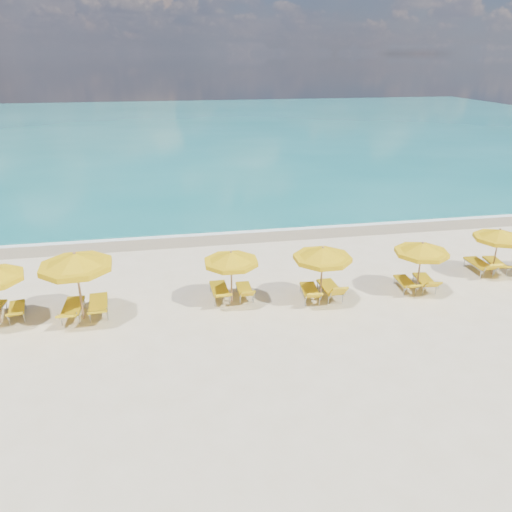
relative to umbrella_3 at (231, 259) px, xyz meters
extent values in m
plane|color=beige|center=(1.22, 0.02, -1.79)|extent=(120.00, 120.00, 0.00)
cube|color=#136C6D|center=(1.22, 48.02, -1.79)|extent=(120.00, 80.00, 0.30)
cube|color=tan|center=(1.22, 7.42, -1.79)|extent=(120.00, 2.60, 0.01)
cube|color=white|center=(1.22, 8.22, -1.79)|extent=(120.00, 1.20, 0.03)
cube|color=white|center=(-4.78, 17.02, -1.79)|extent=(14.00, 0.36, 0.05)
cube|color=white|center=(9.22, 24.02, -1.79)|extent=(18.00, 0.30, 0.05)
cylinder|color=#A97B54|center=(-5.39, -0.27, -0.56)|extent=(0.08, 0.08, 2.46)
cone|color=#E2B20B|center=(-5.39, -0.27, 0.48)|extent=(3.21, 3.21, 0.49)
cylinder|color=#E2B20B|center=(-5.39, -0.27, 0.24)|extent=(3.24, 3.24, 0.20)
sphere|color=#A97B54|center=(-5.39, -0.27, 0.73)|extent=(0.11, 0.11, 0.11)
cylinder|color=#A97B54|center=(0.00, 0.00, -0.79)|extent=(0.06, 0.06, 2.01)
cone|color=#E2B20B|center=(0.00, 0.00, 0.06)|extent=(2.65, 2.65, 0.40)
cylinder|color=#E2B20B|center=(0.00, 0.00, -0.14)|extent=(2.67, 2.67, 0.16)
sphere|color=#A97B54|center=(0.00, 0.00, 0.26)|extent=(0.09, 0.09, 0.09)
cylinder|color=#A97B54|center=(3.34, -0.50, -0.72)|extent=(0.07, 0.07, 2.14)
cone|color=#E2B20B|center=(3.34, -0.50, 0.18)|extent=(2.85, 2.85, 0.43)
cylinder|color=#E2B20B|center=(3.34, -0.50, -0.03)|extent=(2.88, 2.88, 0.17)
sphere|color=#A97B54|center=(3.34, -0.50, 0.40)|extent=(0.10, 0.10, 0.10)
cylinder|color=#A97B54|center=(7.36, -0.43, -0.78)|extent=(0.06, 0.06, 2.02)
cone|color=#E2B20B|center=(7.36, -0.43, 0.07)|extent=(2.39, 2.39, 0.40)
cylinder|color=#E2B20B|center=(7.36, -0.43, -0.13)|extent=(2.41, 2.41, 0.16)
sphere|color=#A97B54|center=(7.36, -0.43, 0.28)|extent=(0.09, 0.09, 0.09)
cylinder|color=#A97B54|center=(11.34, 0.53, -0.79)|extent=(0.06, 0.06, 2.00)
cone|color=#E2B20B|center=(11.34, 0.53, 0.05)|extent=(2.12, 2.12, 0.40)
cylinder|color=#E2B20B|center=(11.34, 0.53, -0.15)|extent=(2.14, 2.14, 0.16)
sphere|color=#A97B54|center=(11.34, 0.53, 0.25)|extent=(0.09, 0.09, 0.09)
cube|color=#E2B60D|center=(-7.74, 0.35, -1.46)|extent=(0.73, 1.24, 0.07)
cube|color=#E2B60D|center=(-7.59, -0.45, -1.31)|extent=(0.60, 0.60, 0.34)
cube|color=#E2B60D|center=(-5.75, 0.01, -1.39)|extent=(0.66, 1.41, 0.09)
cube|color=#E2B60D|center=(-5.78, -0.99, -1.26)|extent=(0.64, 0.66, 0.33)
cube|color=#E2B60D|center=(-4.88, 0.10, -1.38)|extent=(0.77, 1.48, 0.09)
cube|color=#E2B60D|center=(-4.78, -0.92, -1.24)|extent=(0.70, 0.71, 0.34)
cube|color=#E2B60D|center=(-0.42, 0.46, -1.40)|extent=(0.65, 1.38, 0.08)
cube|color=#E2B60D|center=(-0.39, -0.49, -1.23)|extent=(0.63, 0.62, 0.39)
cube|color=#E2B60D|center=(0.55, 0.38, -1.45)|extent=(0.55, 1.20, 0.07)
cube|color=#E2B60D|center=(0.54, -0.43, -1.27)|extent=(0.54, 0.49, 0.41)
cube|color=#E2B60D|center=(2.99, -0.22, -1.42)|extent=(0.71, 1.34, 0.08)
cube|color=#E2B60D|center=(2.90, -1.09, -1.24)|extent=(0.63, 0.59, 0.42)
cube|color=#E2B60D|center=(3.81, -0.17, -1.40)|extent=(0.65, 1.39, 0.08)
cube|color=#E2B60D|center=(3.84, -1.08, -1.16)|extent=(0.63, 0.52, 0.52)
cube|color=#E2B60D|center=(6.99, -0.11, -1.46)|extent=(0.60, 1.19, 0.07)
cube|color=#E2B60D|center=(6.93, -0.91, -1.31)|extent=(0.55, 0.53, 0.35)
cube|color=#E2B60D|center=(7.80, -0.16, -1.43)|extent=(0.72, 1.31, 0.08)
cube|color=#E2B60D|center=(7.69, -1.00, -1.25)|extent=(0.62, 0.58, 0.42)
cube|color=#E2B60D|center=(10.89, 0.90, -1.39)|extent=(0.62, 1.38, 0.08)
cube|color=#E2B60D|center=(10.88, -0.03, -1.19)|extent=(0.62, 0.56, 0.47)
cube|color=#E2B60D|center=(11.72, 0.95, -1.43)|extent=(0.77, 1.34, 0.08)
cube|color=#E2B60D|center=(11.57, 0.07, -1.29)|extent=(0.65, 0.65, 0.33)
camera|label=1|loc=(-2.21, -16.82, 6.99)|focal=35.00mm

